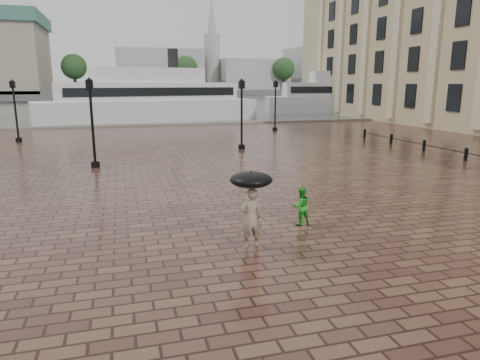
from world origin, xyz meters
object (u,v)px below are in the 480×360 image
Objects in this scene: street_lamps at (166,111)px; ferry_far at (352,96)px; child_pedestrian at (301,206)px; ferry_near at (149,100)px; adult_pedestrian at (251,218)px.

ferry_far is at bearing 41.61° from street_lamps.
ferry_near reaches higher than child_pedestrian.
street_lamps is 20.32m from adult_pedestrian.
adult_pedestrian is 1.37× the size of child_pedestrian.
adult_pedestrian is 2.44m from child_pedestrian.
child_pedestrian is 53.06m from ferry_far.
child_pedestrian is 0.05× the size of ferry_far.
child_pedestrian is at bearing -148.32° from adult_pedestrian.
ferry_far reaches higher than ferry_near.
child_pedestrian is 0.05× the size of ferry_near.
street_lamps is 0.84× the size of ferry_far.
adult_pedestrian is 0.06× the size of ferry_far.
street_lamps is 18.14× the size of child_pedestrian.
ferry_far is (29.65, 46.61, 1.63)m from adult_pedestrian.
ferry_far is (27.65, 45.25, 1.85)m from child_pedestrian.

